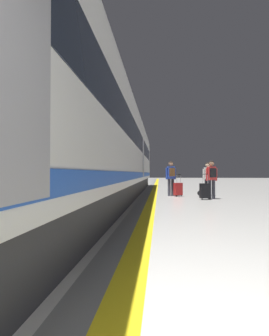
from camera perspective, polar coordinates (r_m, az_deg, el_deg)
The scene contains 9 objects.
safety_line_strip at distance 10.19m, azimuth 3.72°, elevation -7.18°, with size 0.36×80.00×0.01m, color yellow.
tactile_edge_band at distance 10.20m, azimuth 2.15°, elevation -7.18°, with size 0.51×80.00×0.01m, color slate.
high_speed_train at distance 7.45m, azimuth -12.94°, elevation 9.92°, with size 2.94×35.60×4.97m.
passenger_near at distance 12.50m, azimuth 7.96°, elevation -1.58°, with size 0.48×0.39×1.65m.
suitcase_near at distance 12.37m, azimuth 9.45°, elevation -4.52°, with size 0.44×0.39×1.02m.
passenger_mid at distance 11.34m, azimuth 16.46°, elevation -1.74°, with size 0.49×0.36×1.60m.
suitcase_mid at distance 11.09m, azimuth 15.04°, elevation -4.81°, with size 0.42×0.31×1.05m.
passenger_far at distance 12.93m, azimuth 15.69°, elevation -1.69°, with size 0.48×0.37×1.59m.
duffel_bag_far at distance 12.59m, azimuth 14.50°, elevation -5.31°, with size 0.44×0.26×0.36m.
Camera 1 is at (-0.82, -0.13, 1.08)m, focal length 28.00 mm.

